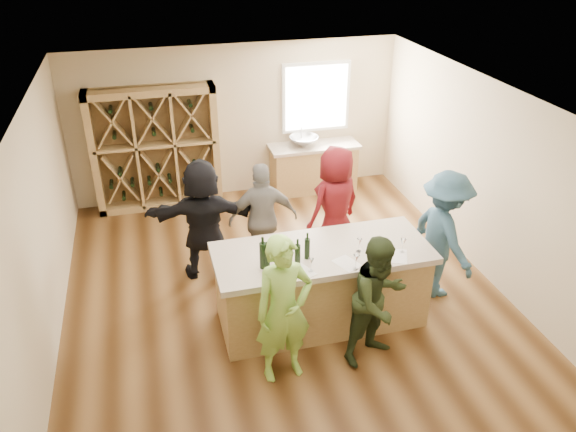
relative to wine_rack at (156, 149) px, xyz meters
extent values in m
cube|color=brown|center=(1.50, -3.27, -1.15)|extent=(6.00, 7.00, 0.10)
cube|color=white|center=(1.50, -3.27, 1.75)|extent=(6.00, 7.00, 0.10)
cube|color=#C6B390|center=(1.50, 0.28, 0.30)|extent=(6.00, 0.10, 2.80)
cube|color=#C6B390|center=(1.50, -6.82, 0.30)|extent=(6.00, 0.10, 2.80)
cube|color=#C6B390|center=(-1.55, -3.27, 0.30)|extent=(0.10, 7.00, 2.80)
cube|color=#C6B390|center=(4.55, -3.27, 0.30)|extent=(0.10, 7.00, 2.80)
cube|color=white|center=(3.00, 0.20, 0.65)|extent=(1.30, 0.06, 1.30)
cube|color=white|center=(3.00, 0.17, 0.65)|extent=(1.18, 0.01, 1.18)
cube|color=#A1824D|center=(0.00, 0.00, 0.00)|extent=(2.20, 0.45, 2.20)
cube|color=#A1824D|center=(2.90, -0.07, -0.67)|extent=(1.60, 0.58, 0.86)
cube|color=#B7A795|center=(2.90, -0.07, -0.21)|extent=(1.70, 0.62, 0.06)
imported|color=silver|center=(2.70, -0.07, -0.09)|extent=(0.54, 0.54, 0.19)
cylinder|color=silver|center=(2.70, 0.11, -0.03)|extent=(0.02, 0.02, 0.30)
cube|color=#A1824D|center=(1.82, -3.92, -0.60)|extent=(2.60, 1.00, 1.00)
cube|color=#B7A795|center=(1.82, -3.92, -0.06)|extent=(2.72, 1.12, 0.08)
cylinder|color=black|center=(1.02, -4.11, 0.15)|extent=(0.11, 0.11, 0.34)
cylinder|color=black|center=(1.06, -4.13, 0.12)|extent=(0.09, 0.09, 0.28)
cylinder|color=black|center=(1.22, -4.02, 0.11)|extent=(0.07, 0.07, 0.27)
cylinder|color=black|center=(1.42, -4.17, 0.12)|extent=(0.07, 0.07, 0.28)
cylinder|color=black|center=(1.58, -4.04, 0.12)|extent=(0.07, 0.07, 0.27)
cone|color=white|center=(1.55, -4.33, 0.06)|extent=(0.08, 0.08, 0.16)
cone|color=white|center=(2.07, -4.41, 0.08)|extent=(0.08, 0.08, 0.20)
cone|color=white|center=(2.48, -4.33, 0.06)|extent=(0.07, 0.07, 0.16)
cone|color=white|center=(2.24, -4.06, 0.07)|extent=(0.09, 0.09, 0.18)
cone|color=white|center=(2.76, -4.21, 0.08)|extent=(0.08, 0.08, 0.20)
cube|color=white|center=(1.43, -4.30, -0.02)|extent=(0.35, 0.40, 0.00)
cube|color=white|center=(2.01, -4.27, -0.02)|extent=(0.34, 0.38, 0.00)
cube|color=white|center=(2.66, -4.28, -0.02)|extent=(0.35, 0.40, 0.00)
imported|color=#8CC64C|center=(1.11, -4.74, -0.18)|extent=(0.73, 0.57, 1.83)
imported|color=#263319|center=(2.25, -4.73, -0.28)|extent=(0.90, 0.70, 1.64)
imported|color=#335972|center=(3.60, -3.72, -0.18)|extent=(0.69, 1.25, 1.84)
imported|color=slate|center=(1.37, -2.54, -0.24)|extent=(1.04, 0.57, 1.72)
imported|color=#590F14|center=(2.48, -2.50, -0.18)|extent=(1.05, 0.88, 1.83)
imported|color=black|center=(0.52, -2.44, -0.19)|extent=(1.75, 0.82, 1.82)
camera|label=1|loc=(-0.10, -9.52, 3.68)|focal=35.00mm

